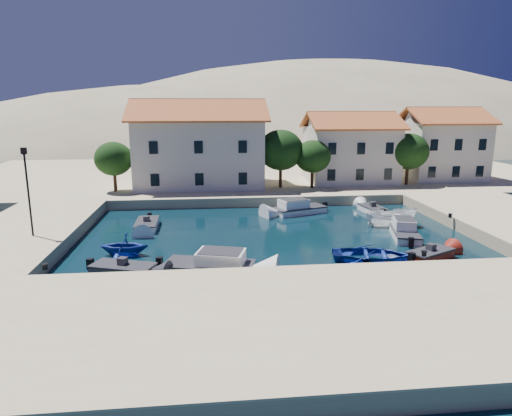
{
  "coord_description": "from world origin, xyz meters",
  "views": [
    {
      "loc": [
        -5.03,
        -24.56,
        10.0
      ],
      "look_at": [
        -1.3,
        10.82,
        2.0
      ],
      "focal_mm": 32.0,
      "sensor_mm": 36.0,
      "label": 1
    }
  ],
  "objects_px": {
    "building_left": "(199,142)",
    "rowboat_south": "(372,261)",
    "boat_east": "(390,226)",
    "lamppost": "(27,183)",
    "building_mid": "(350,146)",
    "building_right": "(441,143)",
    "cabin_cruiser_south": "(209,265)",
    "cabin_cruiser_east": "(405,232)"
  },
  "relations": [
    {
      "from": "lamppost",
      "to": "boat_east",
      "type": "relative_size",
      "value": 1.39
    },
    {
      "from": "lamppost",
      "to": "rowboat_south",
      "type": "bearing_deg",
      "value": -11.97
    },
    {
      "from": "building_mid",
      "to": "boat_east",
      "type": "height_order",
      "value": "building_mid"
    },
    {
      "from": "building_left",
      "to": "cabin_cruiser_east",
      "type": "xyz_separation_m",
      "value": [
        15.95,
        -20.1,
        -5.46
      ]
    },
    {
      "from": "boat_east",
      "to": "cabin_cruiser_south",
      "type": "bearing_deg",
      "value": 124.82
    },
    {
      "from": "rowboat_south",
      "to": "boat_east",
      "type": "height_order",
      "value": "boat_east"
    },
    {
      "from": "building_left",
      "to": "building_mid",
      "type": "height_order",
      "value": "building_left"
    },
    {
      "from": "building_right",
      "to": "cabin_cruiser_east",
      "type": "height_order",
      "value": "building_right"
    },
    {
      "from": "building_right",
      "to": "lamppost",
      "type": "bearing_deg",
      "value": -152.07
    },
    {
      "from": "building_mid",
      "to": "rowboat_south",
      "type": "distance_m",
      "value": 27.18
    },
    {
      "from": "rowboat_south",
      "to": "building_mid",
      "type": "bearing_deg",
      "value": -0.7
    },
    {
      "from": "building_left",
      "to": "rowboat_south",
      "type": "height_order",
      "value": "building_left"
    },
    {
      "from": "building_mid",
      "to": "building_left",
      "type": "bearing_deg",
      "value": -176.82
    },
    {
      "from": "building_left",
      "to": "building_mid",
      "type": "xyz_separation_m",
      "value": [
        18.0,
        1.0,
        -0.71
      ]
    },
    {
      "from": "building_left",
      "to": "cabin_cruiser_south",
      "type": "distance_m",
      "value": 26.58
    },
    {
      "from": "building_left",
      "to": "building_right",
      "type": "relative_size",
      "value": 1.56
    },
    {
      "from": "rowboat_south",
      "to": "cabin_cruiser_east",
      "type": "height_order",
      "value": "cabin_cruiser_east"
    },
    {
      "from": "building_mid",
      "to": "cabin_cruiser_south",
      "type": "bearing_deg",
      "value": -122.38
    },
    {
      "from": "building_right",
      "to": "boat_east",
      "type": "height_order",
      "value": "building_right"
    },
    {
      "from": "boat_east",
      "to": "rowboat_south",
      "type": "bearing_deg",
      "value": 153.95
    },
    {
      "from": "lamppost",
      "to": "rowboat_south",
      "type": "relative_size",
      "value": 1.2
    },
    {
      "from": "building_mid",
      "to": "lamppost",
      "type": "distance_m",
      "value": 36.21
    },
    {
      "from": "building_right",
      "to": "building_mid",
      "type": "bearing_deg",
      "value": -175.24
    },
    {
      "from": "rowboat_south",
      "to": "boat_east",
      "type": "xyz_separation_m",
      "value": [
        4.69,
        8.36,
        0.0
      ]
    },
    {
      "from": "cabin_cruiser_south",
      "to": "cabin_cruiser_east",
      "type": "relative_size",
      "value": 1.24
    },
    {
      "from": "cabin_cruiser_south",
      "to": "lamppost",
      "type": "bearing_deg",
      "value": 169.73
    },
    {
      "from": "building_right",
      "to": "rowboat_south",
      "type": "bearing_deg",
      "value": -124.41
    },
    {
      "from": "building_left",
      "to": "cabin_cruiser_east",
      "type": "distance_m",
      "value": 26.23
    },
    {
      "from": "building_left",
      "to": "boat_east",
      "type": "distance_m",
      "value": 23.94
    },
    {
      "from": "building_mid",
      "to": "boat_east",
      "type": "relative_size",
      "value": 2.35
    },
    {
      "from": "building_right",
      "to": "rowboat_south",
      "type": "distance_m",
      "value": 33.05
    },
    {
      "from": "rowboat_south",
      "to": "boat_east",
      "type": "relative_size",
      "value": 1.16
    },
    {
      "from": "building_mid",
      "to": "cabin_cruiser_south",
      "type": "relative_size",
      "value": 1.79
    },
    {
      "from": "building_left",
      "to": "building_right",
      "type": "xyz_separation_m",
      "value": [
        30.0,
        2.0,
        -0.46
      ]
    },
    {
      "from": "cabin_cruiser_east",
      "to": "boat_east",
      "type": "height_order",
      "value": "cabin_cruiser_east"
    },
    {
      "from": "lamppost",
      "to": "cabin_cruiser_south",
      "type": "distance_m",
      "value": 14.4
    },
    {
      "from": "cabin_cruiser_south",
      "to": "rowboat_south",
      "type": "height_order",
      "value": "cabin_cruiser_south"
    },
    {
      "from": "building_right",
      "to": "boat_east",
      "type": "relative_size",
      "value": 2.11
    },
    {
      "from": "cabin_cruiser_south",
      "to": "building_left",
      "type": "bearing_deg",
      "value": 107.51
    },
    {
      "from": "building_mid",
      "to": "cabin_cruiser_east",
      "type": "height_order",
      "value": "building_mid"
    },
    {
      "from": "building_mid",
      "to": "lamppost",
      "type": "xyz_separation_m",
      "value": [
        -29.5,
        -21.0,
        -0.47
      ]
    },
    {
      "from": "building_mid",
      "to": "cabin_cruiser_east",
      "type": "distance_m",
      "value": 21.72
    }
  ]
}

